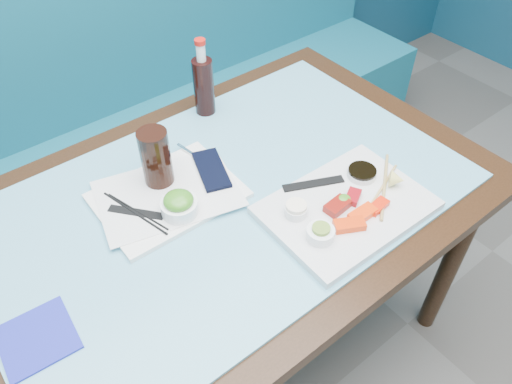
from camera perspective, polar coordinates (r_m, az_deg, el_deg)
booth_bench at (r=2.11m, az=-16.57°, el=4.89°), size 3.00×0.56×1.17m
dining_table at (r=1.35m, az=-3.31°, el=-3.21°), size 1.40×0.90×0.75m
glass_top at (r=1.28m, az=-3.47°, el=-0.59°), size 1.22×0.76×0.01m
sashimi_plate at (r=1.25m, az=10.29°, el=-1.77°), size 0.41×0.29×0.02m
salmon_left at (r=1.19m, az=10.63°, el=-3.72°), size 0.08×0.07×0.02m
salmon_mid at (r=1.22m, az=12.08°, el=-2.47°), size 0.07×0.04×0.02m
salmon_right at (r=1.25m, az=13.78°, el=-1.59°), size 0.06×0.04×0.01m
tuna_left at (r=1.23m, az=9.28°, el=-1.61°), size 0.07×0.04×0.02m
tuna_right at (r=1.26m, az=11.03°, el=-0.54°), size 0.06×0.05×0.02m
seaweed_garnish at (r=1.24m, az=9.93°, el=-0.92°), size 0.05×0.04×0.02m
ramekin_wasabi at (r=1.16m, az=7.38°, el=-4.74°), size 0.07×0.07×0.03m
wasabi_fill at (r=1.14m, az=7.46°, el=-4.15°), size 0.05×0.05×0.01m
ramekin_ginger at (r=1.20m, az=4.58°, el=-2.16°), size 0.06×0.06×0.02m
ginger_fill at (r=1.19m, az=4.63°, el=-1.60°), size 0.06×0.06×0.01m
soy_dish at (r=1.33m, az=12.00°, el=2.05°), size 0.08×0.08×0.02m
soy_fill at (r=1.32m, az=12.07°, el=2.40°), size 0.08×0.08×0.01m
lemon_wedge at (r=1.31m, az=15.81°, el=1.37°), size 0.06×0.06×0.04m
chopstick_sleeve at (r=1.29m, az=6.57°, el=0.96°), size 0.16×0.09×0.00m
wooden_chopstick_a at (r=1.30m, az=14.19°, el=0.48°), size 0.19×0.07×0.01m
wooden_chopstick_b at (r=1.31m, az=14.48°, el=0.69°), size 0.20×0.16×0.01m
serving_tray at (r=1.29m, az=-10.01°, el=-0.40°), size 0.35×0.27×0.01m
paper_placemat at (r=1.28m, az=-10.05°, el=-0.16°), size 0.40×0.32×0.00m
seaweed_bowl at (r=1.22m, az=-8.74°, el=-1.75°), size 0.11×0.11×0.04m
seaweed_salad at (r=1.20m, az=-8.86°, el=-0.94°), size 0.09×0.09×0.04m
cola_glass at (r=1.27m, az=-11.38°, el=3.87°), size 0.10×0.10×0.16m
navy_pouch at (r=1.33m, az=-5.12°, el=2.55°), size 0.12×0.17×0.01m
fork at (r=1.39m, az=-7.79°, el=4.67°), size 0.02×0.08×0.01m
black_chopstick_a at (r=1.25m, az=-13.69°, el=-2.34°), size 0.06×0.22×0.01m
black_chopstick_b at (r=1.25m, az=-13.37°, el=-2.19°), size 0.06×0.20×0.01m
tray_sleeve at (r=1.25m, az=-13.52°, el=-2.29°), size 0.11×0.12×0.00m
cola_bottle_body at (r=1.52m, az=-5.99°, el=11.87°), size 0.07×0.07×0.17m
cola_bottle_neck at (r=1.46m, az=-6.33°, el=15.58°), size 0.03×0.03×0.05m
cola_bottle_cap at (r=1.45m, az=-6.43°, el=16.70°), size 0.04×0.04×0.01m
blue_napkin at (r=1.12m, az=-23.73°, el=-15.05°), size 0.15×0.15×0.01m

